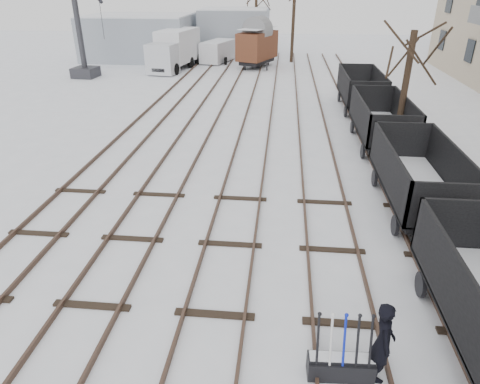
% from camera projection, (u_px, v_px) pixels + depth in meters
% --- Properties ---
extents(ground, '(120.00, 120.00, 0.00)m').
position_uv_depth(ground, '(215.00, 315.00, 10.08)').
color(ground, white).
rests_on(ground, ground).
extents(tracks, '(13.90, 52.00, 0.16)m').
position_uv_depth(tracks, '(255.00, 130.00, 22.23)').
color(tracks, black).
rests_on(tracks, ground).
extents(shed_left, '(10.00, 8.00, 4.10)m').
position_uv_depth(shed_left, '(140.00, 37.00, 42.42)').
color(shed_left, '#98A0AC').
rests_on(shed_left, ground).
extents(shed_right, '(7.00, 6.00, 4.50)m').
position_uv_depth(shed_right, '(235.00, 31.00, 45.08)').
color(shed_right, '#98A0AC').
rests_on(shed_right, ground).
extents(ground_frame, '(1.32, 0.48, 1.49)m').
position_uv_depth(ground_frame, '(341.00, 365.00, 8.42)').
color(ground_frame, black).
rests_on(ground_frame, ground).
extents(worker, '(0.47, 0.68, 1.78)m').
position_uv_depth(worker, '(383.00, 341.00, 8.18)').
color(worker, black).
rests_on(worker, ground).
extents(freight_wagon_b, '(2.21, 5.51, 2.25)m').
position_uv_depth(freight_wagon_b, '(417.00, 186.00, 14.39)').
color(freight_wagon_b, black).
rests_on(freight_wagon_b, ground).
extents(freight_wagon_c, '(2.21, 5.51, 2.25)m').
position_uv_depth(freight_wagon_c, '(380.00, 128.00, 20.09)').
color(freight_wagon_c, black).
rests_on(freight_wagon_c, ground).
extents(freight_wagon_d, '(2.21, 5.51, 2.25)m').
position_uv_depth(freight_wagon_d, '(360.00, 95.00, 25.80)').
color(freight_wagon_d, black).
rests_on(freight_wagon_d, ground).
extents(box_van_wagon, '(3.79, 4.94, 3.36)m').
position_uv_depth(box_van_wagon, '(257.00, 45.00, 37.82)').
color(box_van_wagon, black).
rests_on(box_van_wagon, ground).
extents(lorry, '(3.17, 7.41, 3.25)m').
position_uv_depth(lorry, '(175.00, 49.00, 37.17)').
color(lorry, black).
rests_on(lorry, ground).
extents(panel_van, '(3.07, 4.78, 1.95)m').
position_uv_depth(panel_van, '(218.00, 51.00, 40.78)').
color(panel_van, silver).
rests_on(panel_van, ground).
extents(crane, '(1.94, 5.26, 8.94)m').
position_uv_depth(crane, '(83.00, 47.00, 33.90)').
color(crane, '#2D2D32').
rests_on(crane, ground).
extents(tree_near, '(0.30, 0.30, 5.16)m').
position_uv_depth(tree_near, '(405.00, 90.00, 19.56)').
color(tree_near, black).
rests_on(tree_near, ground).
extents(tree_far_left, '(0.30, 0.30, 6.82)m').
position_uv_depth(tree_far_left, '(256.00, 18.00, 46.16)').
color(tree_far_left, black).
rests_on(tree_far_left, ground).
extents(tree_far_right, '(0.30, 0.30, 8.64)m').
position_uv_depth(tree_far_right, '(294.00, 14.00, 39.28)').
color(tree_far_right, black).
rests_on(tree_far_right, ground).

